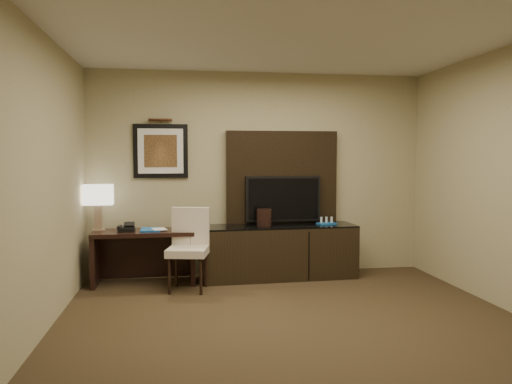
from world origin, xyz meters
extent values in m
cube|color=#352717|center=(0.00, 0.00, -0.01)|extent=(4.50, 5.00, 0.01)
cube|color=silver|center=(0.00, 0.00, 2.70)|extent=(4.50, 5.00, 0.01)
cube|color=tan|center=(0.00, 2.50, 1.35)|extent=(4.50, 0.01, 2.70)
cube|color=tan|center=(0.00, -2.50, 1.35)|extent=(4.50, 0.01, 2.70)
cube|color=tan|center=(-2.25, 0.00, 1.35)|extent=(0.01, 5.00, 2.70)
cube|color=black|center=(-1.50, 2.10, 0.33)|extent=(1.25, 0.55, 0.66)
cube|color=black|center=(0.21, 2.15, 0.34)|extent=(2.02, 0.63, 0.69)
cube|color=black|center=(0.30, 2.44, 1.27)|extent=(1.50, 0.12, 1.30)
cube|color=black|center=(0.30, 2.34, 1.02)|extent=(1.00, 0.08, 0.60)
cube|color=black|center=(-1.30, 2.48, 1.65)|extent=(0.70, 0.04, 0.70)
cylinder|color=#442415|center=(-1.30, 2.44, 2.05)|extent=(0.04, 0.04, 0.30)
cube|color=#164F95|center=(-1.42, 2.09, 0.68)|extent=(0.25, 0.33, 0.02)
imported|color=beige|center=(-1.40, 2.06, 0.78)|extent=(0.17, 0.06, 0.22)
cylinder|color=#A9BDC0|center=(-1.07, 2.15, 0.75)|extent=(0.07, 0.07, 0.17)
cylinder|color=black|center=(0.01, 2.15, 0.80)|extent=(0.23, 0.23, 0.22)
camera|label=1|loc=(-1.04, -4.15, 1.57)|focal=35.00mm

